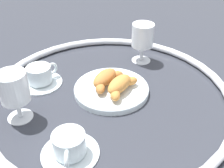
{
  "coord_description": "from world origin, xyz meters",
  "views": [
    {
      "loc": [
        0.62,
        0.22,
        0.49
      ],
      "look_at": [
        -0.02,
        0.0,
        0.03
      ],
      "focal_mm": 43.97,
      "sensor_mm": 36.0,
      "label": 1
    }
  ],
  "objects_px": {
    "pastry_plate": "(112,89)",
    "juice_glass_left": "(14,90)",
    "croissant_large": "(106,79)",
    "coffee_cup_far": "(69,146)",
    "croissant_small": "(120,85)",
    "coffee_cup_near": "(40,76)",
    "juice_glass_right": "(143,37)"
  },
  "relations": [
    {
      "from": "pastry_plate",
      "to": "juice_glass_left",
      "type": "height_order",
      "value": "juice_glass_left"
    },
    {
      "from": "croissant_large",
      "to": "coffee_cup_far",
      "type": "xyz_separation_m",
      "value": [
        0.27,
        0.01,
        -0.01
      ]
    },
    {
      "from": "croissant_small",
      "to": "juice_glass_left",
      "type": "bearing_deg",
      "value": -51.26
    },
    {
      "from": "croissant_large",
      "to": "coffee_cup_near",
      "type": "xyz_separation_m",
      "value": [
        0.04,
        -0.21,
        -0.01
      ]
    },
    {
      "from": "juice_glass_left",
      "to": "pastry_plate",
      "type": "bearing_deg",
      "value": 134.15
    },
    {
      "from": "pastry_plate",
      "to": "croissant_large",
      "type": "bearing_deg",
      "value": -109.34
    },
    {
      "from": "coffee_cup_far",
      "to": "juice_glass_left",
      "type": "bearing_deg",
      "value": -111.51
    },
    {
      "from": "pastry_plate",
      "to": "coffee_cup_near",
      "type": "distance_m",
      "value": 0.23
    },
    {
      "from": "coffee_cup_near",
      "to": "croissant_small",
      "type": "bearing_deg",
      "value": 94.21
    },
    {
      "from": "croissant_small",
      "to": "juice_glass_left",
      "type": "relative_size",
      "value": 0.95
    },
    {
      "from": "croissant_large",
      "to": "coffee_cup_far",
      "type": "distance_m",
      "value": 0.27
    },
    {
      "from": "pastry_plate",
      "to": "coffee_cup_near",
      "type": "relative_size",
      "value": 1.67
    },
    {
      "from": "juice_glass_left",
      "to": "juice_glass_right",
      "type": "xyz_separation_m",
      "value": [
        -0.41,
        0.23,
        0.0
      ]
    },
    {
      "from": "pastry_plate",
      "to": "juice_glass_right",
      "type": "height_order",
      "value": "juice_glass_right"
    },
    {
      "from": "juice_glass_left",
      "to": "coffee_cup_far",
      "type": "bearing_deg",
      "value": 68.49
    },
    {
      "from": "juice_glass_left",
      "to": "juice_glass_right",
      "type": "bearing_deg",
      "value": 150.38
    },
    {
      "from": "juice_glass_left",
      "to": "juice_glass_right",
      "type": "relative_size",
      "value": 1.0
    },
    {
      "from": "pastry_plate",
      "to": "juice_glass_right",
      "type": "bearing_deg",
      "value": 170.53
    },
    {
      "from": "juice_glass_left",
      "to": "coffee_cup_near",
      "type": "bearing_deg",
      "value": -168.21
    },
    {
      "from": "coffee_cup_near",
      "to": "juice_glass_left",
      "type": "bearing_deg",
      "value": 11.79
    },
    {
      "from": "croissant_small",
      "to": "juice_glass_left",
      "type": "distance_m",
      "value": 0.29
    },
    {
      "from": "croissant_small",
      "to": "coffee_cup_far",
      "type": "relative_size",
      "value": 0.98
    },
    {
      "from": "croissant_small",
      "to": "juice_glass_right",
      "type": "bearing_deg",
      "value": 178.17
    },
    {
      "from": "croissant_small",
      "to": "pastry_plate",
      "type": "bearing_deg",
      "value": -108.27
    },
    {
      "from": "croissant_large",
      "to": "croissant_small",
      "type": "distance_m",
      "value": 0.06
    },
    {
      "from": "croissant_large",
      "to": "juice_glass_right",
      "type": "bearing_deg",
      "value": 164.23
    },
    {
      "from": "coffee_cup_far",
      "to": "juice_glass_left",
      "type": "distance_m",
      "value": 0.21
    },
    {
      "from": "croissant_small",
      "to": "croissant_large",
      "type": "bearing_deg",
      "value": -108.75
    },
    {
      "from": "pastry_plate",
      "to": "croissant_large",
      "type": "height_order",
      "value": "croissant_large"
    },
    {
      "from": "pastry_plate",
      "to": "coffee_cup_near",
      "type": "xyz_separation_m",
      "value": [
        0.03,
        -0.23,
        0.02
      ]
    },
    {
      "from": "pastry_plate",
      "to": "juice_glass_left",
      "type": "xyz_separation_m",
      "value": [
        0.19,
        -0.2,
        0.08
      ]
    },
    {
      "from": "coffee_cup_near",
      "to": "juice_glass_right",
      "type": "bearing_deg",
      "value": 132.89
    }
  ]
}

